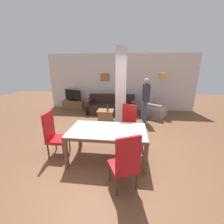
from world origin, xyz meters
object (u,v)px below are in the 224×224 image
object	(u,v)px
coffee_table	(106,115)
bottle	(108,108)
standing_person	(146,97)
tv_screen	(73,95)
floor_lamp	(162,80)
dining_table	(108,135)
dining_chair_far_right	(127,123)
tv_stand	(74,105)
armchair	(154,110)
dining_chair_near_right	(125,162)
dining_chair_head_left	(54,134)
sofa	(111,107)

from	to	relation	value
coffee_table	bottle	world-z (taller)	bottle
bottle	standing_person	size ratio (longest dim) A/B	0.16
tv_screen	floor_lamp	world-z (taller)	floor_lamp
dining_table	coffee_table	bearing A→B (deg)	100.21
dining_chair_far_right	bottle	distance (m)	1.71
floor_lamp	tv_stand	bearing A→B (deg)	175.65
coffee_table	tv_screen	size ratio (longest dim) A/B	0.68
armchair	floor_lamp	world-z (taller)	floor_lamp
dining_chair_near_right	dining_chair_head_left	bearing A→B (deg)	126.80
dining_table	sofa	world-z (taller)	sofa
dining_table	sofa	xyz separation A→B (m)	(-0.35, 3.58, -0.32)
floor_lamp	sofa	bearing A→B (deg)	-175.80
dining_chair_near_right	floor_lamp	world-z (taller)	floor_lamp
coffee_table	tv_stand	size ratio (longest dim) A/B	0.61
tv_screen	tv_stand	bearing A→B (deg)	-39.29
coffee_table	floor_lamp	size ratio (longest dim) A/B	0.35
dining_chair_far_right	dining_table	bearing A→B (deg)	90.00
dining_chair_head_left	sofa	distance (m)	3.72
dining_chair_near_right	tv_screen	bearing A→B (deg)	93.94
dining_chair_near_right	sofa	bearing A→B (deg)	74.53
dining_table	tv_stand	size ratio (longest dim) A/B	1.68
floor_lamp	dining_chair_head_left	bearing A→B (deg)	-130.31
armchair	sofa	bearing A→B (deg)	-65.04
dining_table	tv_screen	size ratio (longest dim) A/B	1.89
dining_chair_near_right	sofa	size ratio (longest dim) A/B	0.51
sofa	floor_lamp	bearing A→B (deg)	-175.80
sofa	tv_screen	xyz separation A→B (m)	(-2.02, 0.48, 0.42)
dining_table	tv_screen	bearing A→B (deg)	120.28
tv_stand	bottle	bearing A→B (deg)	-39.09
armchair	floor_lamp	xyz separation A→B (m)	(0.29, 0.39, 1.28)
dining_chair_near_right	tv_stand	size ratio (longest dim) A/B	1.04
sofa	coffee_table	size ratio (longest dim) A/B	3.38
dining_table	coffee_table	xyz separation A→B (m)	(-0.45, 2.51, -0.38)
armchair	tv_screen	world-z (taller)	tv_screen
dining_table	armchair	xyz separation A→B (m)	(1.57, 3.35, -0.33)
tv_stand	floor_lamp	xyz separation A→B (m)	(4.23, -0.32, 1.34)
dining_table	tv_screen	xyz separation A→B (m)	(-2.37, 4.07, 0.10)
dining_chair_head_left	tv_screen	bearing A→B (deg)	-165.48
dining_table	sofa	bearing A→B (deg)	95.65
dining_chair_near_right	coffee_table	xyz separation A→B (m)	(-0.89, 3.43, -0.34)
standing_person	dining_chair_head_left	bearing A→B (deg)	132.29
dining_table	armchair	size ratio (longest dim) A/B	1.49
armchair	tv_screen	size ratio (longest dim) A/B	1.27
dining_chair_head_left	dining_table	bearing A→B (deg)	90.00
dining_chair_far_right	dining_chair_near_right	world-z (taller)	same
dining_chair_far_right	sofa	size ratio (longest dim) A/B	0.51
coffee_table	bottle	bearing A→B (deg)	-40.59
tv_stand	tv_screen	bearing A→B (deg)	-63.43
dining_chair_head_left	sofa	size ratio (longest dim) A/B	0.51
coffee_table	tv_screen	distance (m)	2.52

